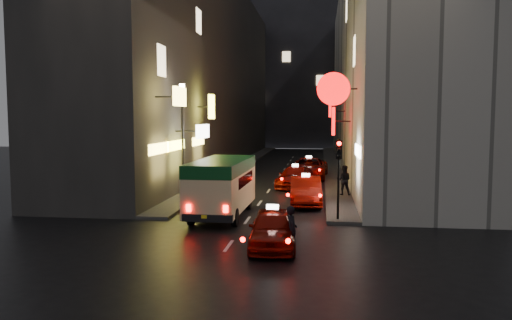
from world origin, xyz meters
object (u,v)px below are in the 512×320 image
at_px(minibus, 222,181).
at_px(traffic_light, 339,161).
at_px(pedestrian_crossing, 292,226).
at_px(taxi_near, 272,225).
at_px(lamp_post, 183,133).

xyz_separation_m(minibus, traffic_light, (5.27, -0.69, 1.02)).
height_order(pedestrian_crossing, traffic_light, traffic_light).
bearing_deg(traffic_light, taxi_near, -118.48).
bearing_deg(pedestrian_crossing, lamp_post, 16.59).
xyz_separation_m(minibus, lamp_post, (-2.93, 3.84, 2.05)).
xyz_separation_m(taxi_near, lamp_post, (-5.77, 9.00, 2.93)).
xyz_separation_m(traffic_light, lamp_post, (-8.20, 4.53, 1.04)).
distance_m(pedestrian_crossing, lamp_post, 11.92).
height_order(minibus, pedestrian_crossing, minibus).
bearing_deg(lamp_post, traffic_light, -28.91).
bearing_deg(traffic_light, lamp_post, 151.09).
bearing_deg(taxi_near, pedestrian_crossing, -40.25).
xyz_separation_m(minibus, taxi_near, (2.84, -5.16, -0.88)).
xyz_separation_m(minibus, pedestrian_crossing, (3.55, -5.76, -0.76)).
bearing_deg(pedestrian_crossing, taxi_near, 32.32).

